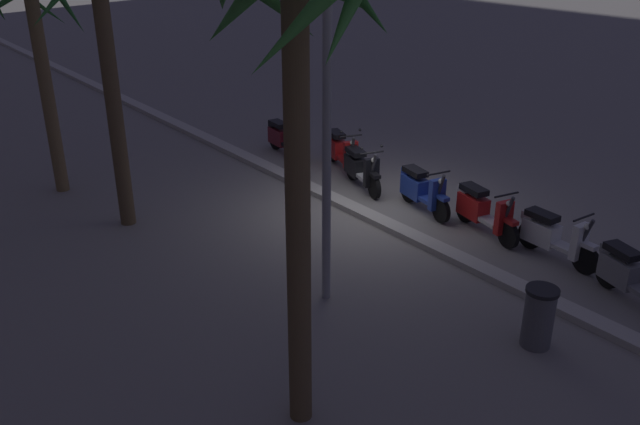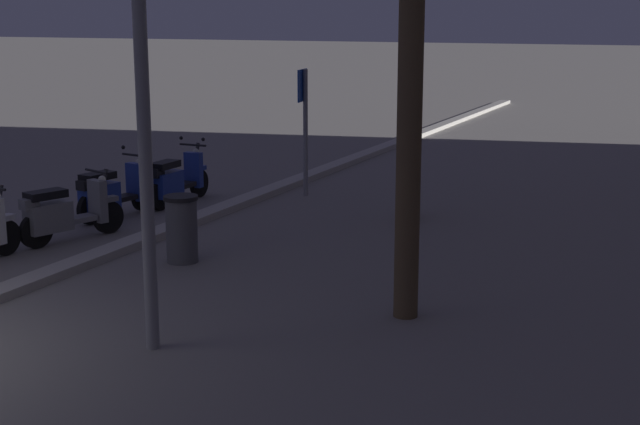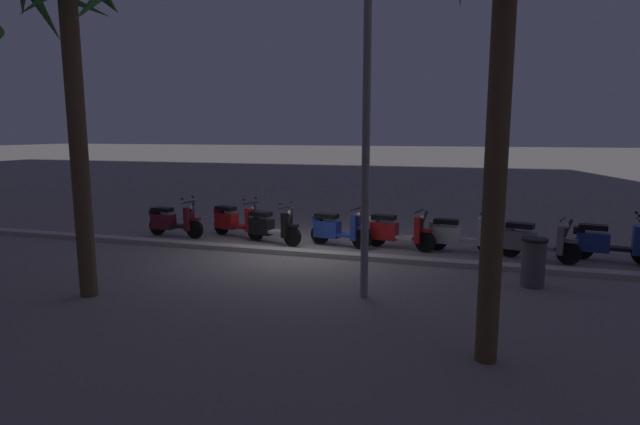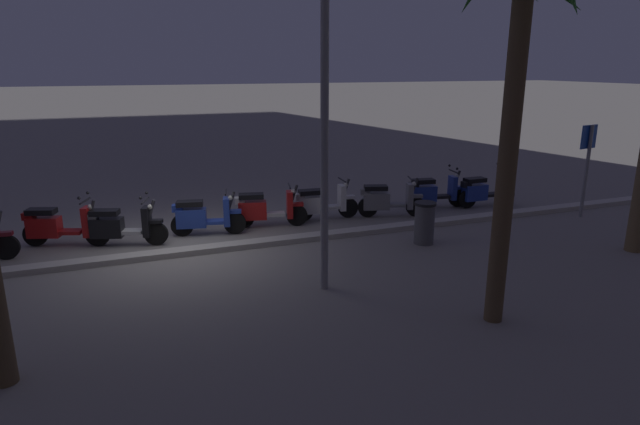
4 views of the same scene
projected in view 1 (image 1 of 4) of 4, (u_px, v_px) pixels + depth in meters
ground_plane at (365, 211)px, 14.35m from camera, size 200.00×200.00×0.00m
curb_strip at (358, 211)px, 14.22m from camera, size 60.00×0.36×0.12m
scooter_grey_mid_centre at (632, 277)px, 10.80m from camera, size 1.74×0.80×1.04m
scooter_white_tail_end at (553, 236)px, 12.22m from camera, size 1.74×0.56×1.04m
scooter_red_mid_rear at (482, 210)px, 13.25m from camera, size 1.81×0.70×1.04m
scooter_blue_far_back at (421, 190)px, 14.26m from camera, size 1.72×0.68×1.04m
scooter_black_gap_after_mid at (360, 168)px, 15.49m from camera, size 1.74×0.80×1.17m
scooter_red_mid_front at (341, 150)px, 16.67m from camera, size 1.80×0.83×1.17m
scooter_maroon_lead_nearest at (284, 138)px, 17.63m from camera, size 1.82×0.56×1.17m
palm_tree_near_sign at (295, 63)px, 6.68m from camera, size 2.05×2.17×5.70m
palm_tree_far_corner at (100, 2)px, 12.03m from camera, size 2.09×2.13×5.79m
palm_tree_mid_walkway at (34, 19)px, 13.91m from camera, size 2.48×2.50×5.10m
litter_bin at (539, 317)px, 9.67m from camera, size 0.48×0.48×0.95m
street_lamp at (327, 46)px, 9.45m from camera, size 0.36×0.36×6.75m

